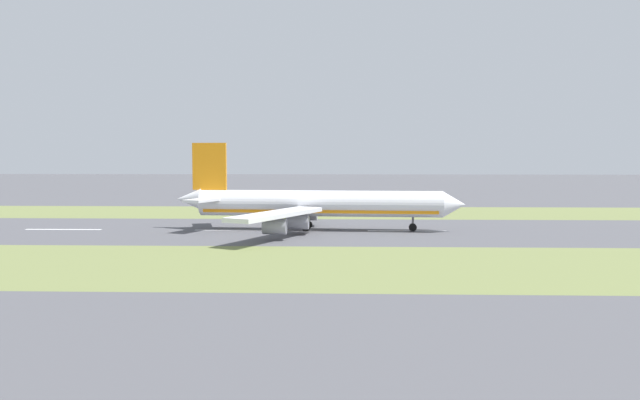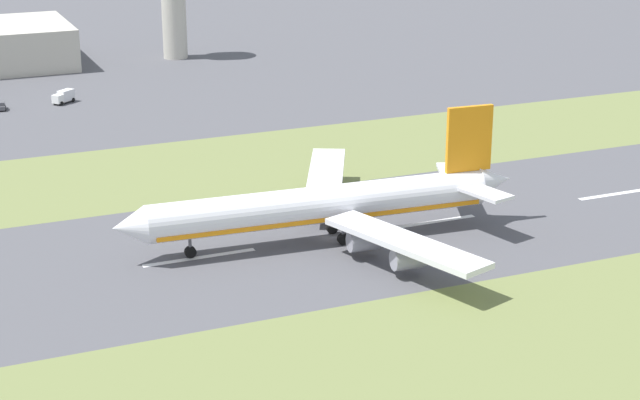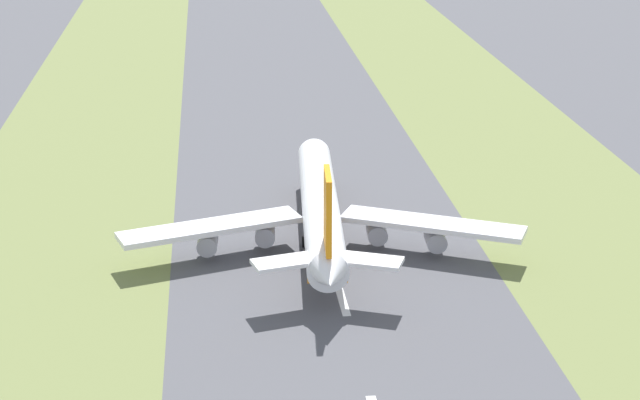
% 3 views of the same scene
% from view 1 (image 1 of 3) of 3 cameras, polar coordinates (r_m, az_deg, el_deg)
% --- Properties ---
extents(ground_plane, '(800.00, 800.00, 0.00)m').
position_cam_1_polar(ground_plane, '(143.68, -0.75, -2.81)').
color(ground_plane, '#4C4C51').
extents(grass_median_west, '(40.00, 600.00, 0.01)m').
position_cam_1_polar(grass_median_west, '(188.38, -0.10, -1.13)').
color(grass_median_west, olive).
rests_on(grass_median_west, ground).
extents(grass_median_east, '(40.00, 600.00, 0.01)m').
position_cam_1_polar(grass_median_east, '(99.24, -1.99, -5.98)').
color(grass_median_east, olive).
rests_on(grass_median_east, ground).
extents(centreline_dash_near, '(1.20, 18.00, 0.01)m').
position_cam_1_polar(centreline_dash_near, '(157.52, -22.41, -2.50)').
color(centreline_dash_near, silver).
rests_on(centreline_dash_near, ground).
extents(centreline_dash_mid, '(1.20, 18.00, 0.01)m').
position_cam_1_polar(centreline_dash_mid, '(145.67, -7.91, -2.75)').
color(centreline_dash_mid, silver).
rests_on(centreline_dash_mid, ground).
extents(centreline_dash_far, '(1.20, 18.00, 0.01)m').
position_cam_1_polar(centreline_dash_far, '(144.31, 7.96, -2.81)').
color(centreline_dash_far, silver).
rests_on(centreline_dash_far, ground).
extents(airplane_main_jet, '(64.00, 67.21, 20.20)m').
position_cam_1_polar(airplane_main_jet, '(143.94, -0.75, -0.38)').
color(airplane_main_jet, white).
rests_on(airplane_main_jet, ground).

